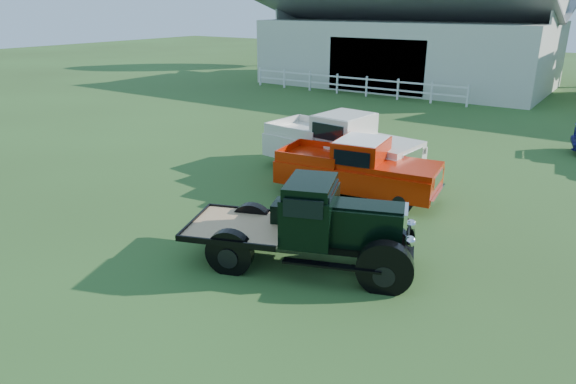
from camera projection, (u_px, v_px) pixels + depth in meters
The scene contains 7 objects.
ground at pixel (251, 248), 11.67m from camera, with size 120.00×120.00×0.00m, color #2F471E.
shed_left at pixel (408, 42), 34.55m from camera, with size 18.80×10.20×5.60m, color #B7BCA5, non-canonical shape.
fence_rail at pixel (352, 85), 31.20m from camera, with size 14.20×0.16×1.20m, color white, non-canonical shape.
tree_a at pixel (322, 4), 44.97m from camera, with size 6.30×6.30×10.50m, color #2D521B, non-canonical shape.
vintage_flatbed at pixel (306, 223), 10.67m from camera, with size 4.78×1.89×1.89m, color black, non-canonical shape.
red_pickup at pixel (357, 168), 14.59m from camera, with size 4.71×1.81×1.72m, color red, non-canonical shape.
white_pickup at pixel (341, 145), 16.53m from camera, with size 5.28×2.05×1.94m, color beige, non-canonical shape.
Camera 1 is at (6.65, -8.19, 5.23)m, focal length 32.00 mm.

